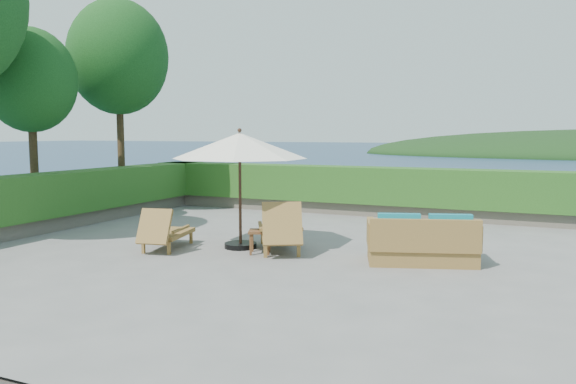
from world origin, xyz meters
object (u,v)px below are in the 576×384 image
at_px(patio_umbrella, 240,147).
at_px(wicker_loveseat, 422,244).
at_px(lounge_left, 165,232).
at_px(lounge_right, 280,230).
at_px(side_table, 260,234).

bearing_deg(patio_umbrella, wicker_loveseat, 1.65).
bearing_deg(lounge_left, lounge_right, 7.37).
height_order(patio_umbrella, side_table, patio_umbrella).
distance_m(lounge_left, wicker_loveseat, 4.92).
height_order(lounge_left, side_table, lounge_left).
height_order(lounge_right, wicker_loveseat, lounge_right).
relative_size(lounge_right, side_table, 3.45).
bearing_deg(lounge_left, side_table, 1.26).
xyz_separation_m(patio_umbrella, lounge_left, (-1.27, -0.76, -1.66)).
bearing_deg(wicker_loveseat, lounge_right, 163.94).
distance_m(lounge_left, side_table, 1.92).
bearing_deg(side_table, lounge_left, -166.62).
bearing_deg(side_table, patio_umbrella, 152.28).
relative_size(side_table, wicker_loveseat, 0.27).
distance_m(side_table, wicker_loveseat, 3.00).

